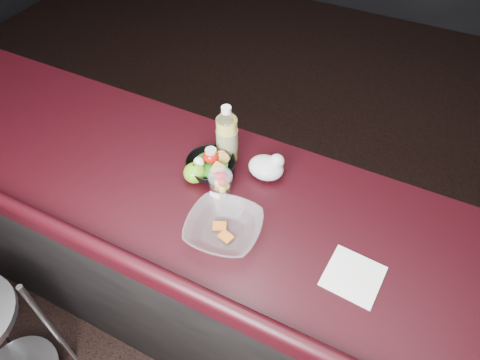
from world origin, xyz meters
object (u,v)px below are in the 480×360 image
lemonade_bottle (227,138)px  fruit_cup (220,183)px  snack_bowl (211,165)px  green_apple (194,173)px  takeout_bowl (224,228)px

lemonade_bottle → fruit_cup: (0.07, -0.17, -0.04)m
lemonade_bottle → snack_bowl: lemonade_bottle is taller
snack_bowl → green_apple: bearing=-117.7°
fruit_cup → snack_bowl: bearing=136.5°
green_apple → takeout_bowl: size_ratio=0.31×
snack_bowl → fruit_cup: bearing=-43.5°
snack_bowl → takeout_bowl: size_ratio=0.72×
takeout_bowl → snack_bowl: bearing=127.9°
takeout_bowl → fruit_cup: bearing=121.8°
lemonade_bottle → fruit_cup: 0.19m
snack_bowl → takeout_bowl: (0.17, -0.22, -0.00)m
lemonade_bottle → takeout_bowl: (0.15, -0.31, -0.07)m
green_apple → takeout_bowl: bearing=-38.3°
snack_bowl → takeout_bowl: bearing=-52.1°
lemonade_bottle → takeout_bowl: 0.35m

